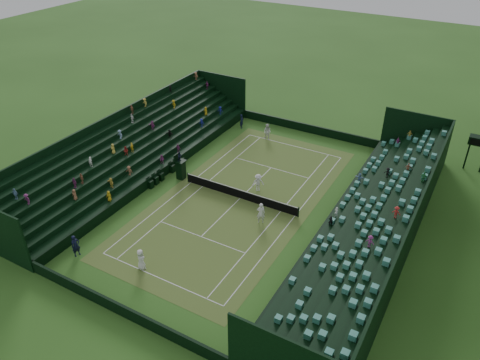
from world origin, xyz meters
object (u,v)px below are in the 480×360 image
(umpire_chair, at_px, (181,167))
(player_near_west, at_px, (141,260))
(tennis_net, at_px, (240,194))
(player_far_east, at_px, (258,183))
(player_near_east, at_px, (261,213))
(player_far_west, at_px, (267,132))

(umpire_chair, relative_size, player_near_west, 1.67)
(tennis_net, distance_m, player_far_east, 2.19)
(umpire_chair, height_order, player_far_east, umpire_chair)
(umpire_chair, relative_size, player_near_east, 1.49)
(umpire_chair, bearing_deg, player_far_west, 73.51)
(player_near_west, relative_size, player_near_east, 0.89)
(tennis_net, xyz_separation_m, player_near_east, (3.30, -2.27, 0.45))
(player_near_east, distance_m, player_far_east, 4.96)
(tennis_net, height_order, player_near_west, player_near_west)
(player_near_east, distance_m, player_far_west, 15.70)
(player_near_east, bearing_deg, player_far_east, -89.03)
(player_near_east, xyz_separation_m, player_far_west, (-6.59, 14.25, -0.07))
(player_near_west, height_order, player_far_east, player_near_west)
(player_far_east, bearing_deg, player_near_west, -139.30)
(player_near_east, relative_size, player_far_east, 1.12)
(player_far_west, relative_size, player_far_east, 1.04)
(umpire_chair, xyz_separation_m, player_far_east, (7.55, 1.77, -0.37))
(tennis_net, distance_m, player_far_west, 12.43)
(tennis_net, relative_size, player_near_east, 5.95)
(player_far_west, xyz_separation_m, player_far_east, (4.08, -9.97, -0.04))
(tennis_net, distance_m, player_near_west, 11.84)
(tennis_net, bearing_deg, player_near_east, -34.45)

